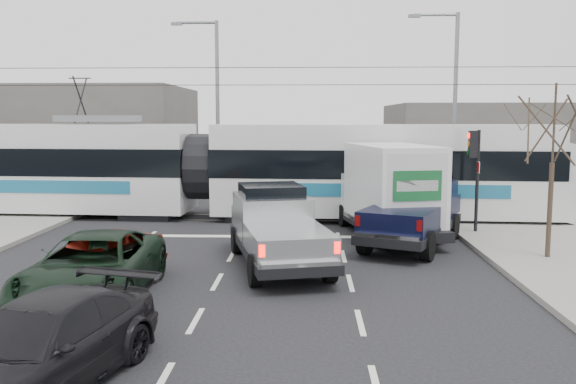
{
  "coord_description": "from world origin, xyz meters",
  "views": [
    {
      "loc": [
        0.62,
        -15.12,
        4.18
      ],
      "look_at": [
        -0.03,
        4.3,
        1.8
      ],
      "focal_mm": 38.0,
      "sensor_mm": 36.0,
      "label": 1
    }
  ],
  "objects_px": {
    "street_lamp_far": "(214,99)",
    "red_car": "(99,258)",
    "silver_pickup": "(276,226)",
    "navy_pickup": "(415,209)",
    "bare_tree": "(554,131)",
    "street_lamp_near": "(451,98)",
    "traffic_signal": "(474,159)",
    "tram": "(201,169)",
    "box_truck": "(387,191)",
    "dark_car": "(39,347)",
    "green_car": "(93,267)"
  },
  "relations": [
    {
      "from": "street_lamp_far",
      "to": "red_car",
      "type": "height_order",
      "value": "street_lamp_far"
    },
    {
      "from": "silver_pickup",
      "to": "navy_pickup",
      "type": "bearing_deg",
      "value": 18.43
    },
    {
      "from": "bare_tree",
      "to": "navy_pickup",
      "type": "distance_m",
      "value": 4.92
    },
    {
      "from": "silver_pickup",
      "to": "street_lamp_near",
      "type": "bearing_deg",
      "value": 44.0
    },
    {
      "from": "bare_tree",
      "to": "traffic_signal",
      "type": "relative_size",
      "value": 1.39
    },
    {
      "from": "bare_tree",
      "to": "street_lamp_near",
      "type": "bearing_deg",
      "value": 91.42
    },
    {
      "from": "traffic_signal",
      "to": "street_lamp_near",
      "type": "distance_m",
      "value": 7.91
    },
    {
      "from": "tram",
      "to": "box_truck",
      "type": "bearing_deg",
      "value": -24.26
    },
    {
      "from": "silver_pickup",
      "to": "dark_car",
      "type": "xyz_separation_m",
      "value": [
        -3.17,
        -8.39,
        -0.39
      ]
    },
    {
      "from": "traffic_signal",
      "to": "navy_pickup",
      "type": "height_order",
      "value": "traffic_signal"
    },
    {
      "from": "navy_pickup",
      "to": "green_car",
      "type": "relative_size",
      "value": 1.12
    },
    {
      "from": "traffic_signal",
      "to": "silver_pickup",
      "type": "xyz_separation_m",
      "value": [
        -6.77,
        -4.42,
        -1.65
      ]
    },
    {
      "from": "red_car",
      "to": "tram",
      "type": "bearing_deg",
      "value": 106.31
    },
    {
      "from": "traffic_signal",
      "to": "street_lamp_near",
      "type": "height_order",
      "value": "street_lamp_near"
    },
    {
      "from": "silver_pickup",
      "to": "box_truck",
      "type": "height_order",
      "value": "box_truck"
    },
    {
      "from": "red_car",
      "to": "dark_car",
      "type": "distance_m",
      "value": 5.98
    },
    {
      "from": "traffic_signal",
      "to": "red_car",
      "type": "distance_m",
      "value": 13.21
    },
    {
      "from": "green_car",
      "to": "traffic_signal",
      "type": "bearing_deg",
      "value": 34.71
    },
    {
      "from": "silver_pickup",
      "to": "dark_car",
      "type": "bearing_deg",
      "value": -124.14
    },
    {
      "from": "street_lamp_far",
      "to": "silver_pickup",
      "type": "xyz_separation_m",
      "value": [
        3.88,
        -13.93,
        -4.02
      ]
    },
    {
      "from": "box_truck",
      "to": "green_car",
      "type": "relative_size",
      "value": 1.27
    },
    {
      "from": "bare_tree",
      "to": "traffic_signal",
      "type": "distance_m",
      "value": 4.28
    },
    {
      "from": "street_lamp_near",
      "to": "box_truck",
      "type": "xyz_separation_m",
      "value": [
        -3.91,
        -7.74,
        -3.5
      ]
    },
    {
      "from": "bare_tree",
      "to": "tram",
      "type": "bearing_deg",
      "value": 146.4
    },
    {
      "from": "tram",
      "to": "red_car",
      "type": "height_order",
      "value": "tram"
    },
    {
      "from": "green_car",
      "to": "red_car",
      "type": "xyz_separation_m",
      "value": [
        -0.25,
        1.1,
        -0.05
      ]
    },
    {
      "from": "street_lamp_near",
      "to": "red_car",
      "type": "distance_m",
      "value": 19.23
    },
    {
      "from": "traffic_signal",
      "to": "green_car",
      "type": "relative_size",
      "value": 0.67
    },
    {
      "from": "traffic_signal",
      "to": "street_lamp_far",
      "type": "relative_size",
      "value": 0.4
    },
    {
      "from": "street_lamp_far",
      "to": "green_car",
      "type": "distance_m",
      "value": 18.08
    },
    {
      "from": "navy_pickup",
      "to": "box_truck",
      "type": "bearing_deg",
      "value": 142.37
    },
    {
      "from": "green_car",
      "to": "dark_car",
      "type": "height_order",
      "value": "green_car"
    },
    {
      "from": "navy_pickup",
      "to": "street_lamp_near",
      "type": "bearing_deg",
      "value": 95.56
    },
    {
      "from": "navy_pickup",
      "to": "green_car",
      "type": "bearing_deg",
      "value": -118.38
    },
    {
      "from": "green_car",
      "to": "dark_car",
      "type": "bearing_deg",
      "value": -81.67
    },
    {
      "from": "bare_tree",
      "to": "dark_car",
      "type": "relative_size",
      "value": 1.04
    },
    {
      "from": "traffic_signal",
      "to": "green_car",
      "type": "xyz_separation_m",
      "value": [
        -10.81,
        -8.04,
        -1.99
      ]
    },
    {
      "from": "street_lamp_near",
      "to": "traffic_signal",
      "type": "bearing_deg",
      "value": -96.41
    },
    {
      "from": "dark_car",
      "to": "navy_pickup",
      "type": "bearing_deg",
      "value": 70.31
    },
    {
      "from": "bare_tree",
      "to": "street_lamp_far",
      "type": "relative_size",
      "value": 0.56
    },
    {
      "from": "street_lamp_near",
      "to": "street_lamp_far",
      "type": "height_order",
      "value": "same"
    },
    {
      "from": "dark_car",
      "to": "tram",
      "type": "bearing_deg",
      "value": 105.92
    },
    {
      "from": "street_lamp_near",
      "to": "navy_pickup",
      "type": "relative_size",
      "value": 1.5
    },
    {
      "from": "dark_car",
      "to": "traffic_signal",
      "type": "bearing_deg",
      "value": 66.83
    },
    {
      "from": "box_truck",
      "to": "green_car",
      "type": "bearing_deg",
      "value": -146.54
    },
    {
      "from": "street_lamp_near",
      "to": "red_car",
      "type": "relative_size",
      "value": 2.19
    },
    {
      "from": "silver_pickup",
      "to": "dark_car",
      "type": "height_order",
      "value": "silver_pickup"
    },
    {
      "from": "street_lamp_far",
      "to": "red_car",
      "type": "xyz_separation_m",
      "value": [
        -0.4,
        -16.44,
        -4.41
      ]
    },
    {
      "from": "street_lamp_near",
      "to": "red_car",
      "type": "xyz_separation_m",
      "value": [
        -11.9,
        -14.44,
        -4.41
      ]
    },
    {
      "from": "traffic_signal",
      "to": "green_car",
      "type": "height_order",
      "value": "traffic_signal"
    }
  ]
}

